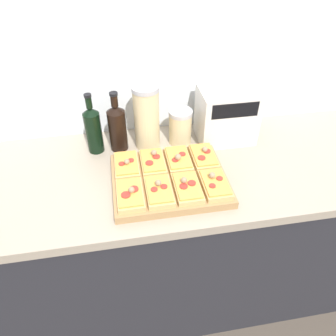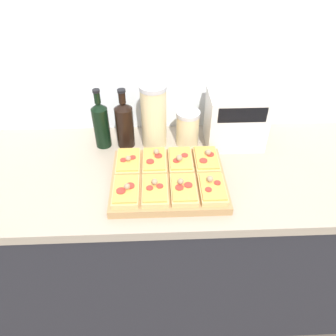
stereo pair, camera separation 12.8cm
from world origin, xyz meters
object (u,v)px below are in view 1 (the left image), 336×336
Objects in this scene: olive_oil_bottle at (93,129)px; toaster_oven at (227,115)px; cutting_board at (169,180)px; grain_jar_tall at (147,117)px; wine_bottle at (117,127)px; grain_jar_short at (180,127)px.

olive_oil_bottle reaches higher than toaster_oven.
toaster_oven is at bearing 41.22° from cutting_board.
cutting_board is at bearing -43.79° from olive_oil_bottle.
grain_jar_tall is 0.36m from toaster_oven.
grain_jar_short is (0.28, 0.00, -0.03)m from wine_bottle.
grain_jar_tall reaches higher than wine_bottle.
wine_bottle reaches higher than cutting_board.
olive_oil_bottle is 0.10m from wine_bottle.
toaster_oven is at bearing -0.14° from grain_jar_tall.
wine_bottle is at bearing 123.67° from cutting_board.
wine_bottle is (0.10, -0.00, -0.00)m from olive_oil_bottle.
wine_bottle is 0.49m from toaster_oven.
olive_oil_bottle is 0.95× the size of grain_jar_tall.
grain_jar_short reaches higher than cutting_board.
wine_bottle is at bearing -0.00° from olive_oil_bottle.
toaster_oven reaches higher than cutting_board.
grain_jar_tall is 1.78× the size of grain_jar_short.
grain_jar_short is at bearing 0.00° from grain_jar_tall.
cutting_board is 1.53× the size of grain_jar_tall.
olive_oil_bottle is 1.69× the size of grain_jar_short.
cutting_board is 0.30m from grain_jar_tall.
grain_jar_tall is (0.23, -0.00, 0.03)m from olive_oil_bottle.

